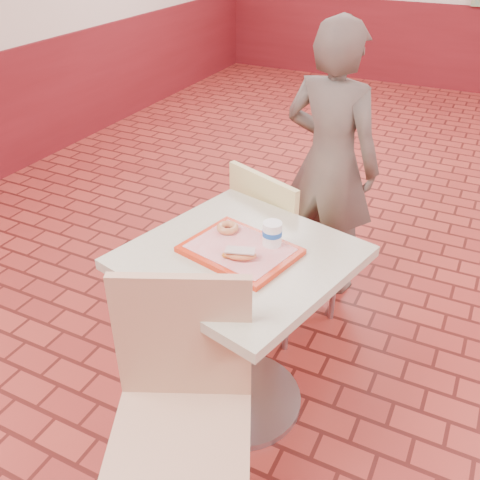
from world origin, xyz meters
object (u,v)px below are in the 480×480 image
at_px(ring_donut, 228,228).
at_px(long_john_donut, 239,254).
at_px(main_table, 240,307).
at_px(chair_main_back, 278,243).
at_px(chair_main_front, 182,405).
at_px(paper_cup, 272,233).
at_px(serving_tray, 240,250).
at_px(customer, 330,164).

bearing_deg(ring_donut, long_john_donut, -50.27).
relative_size(main_table, ring_donut, 9.25).
bearing_deg(chair_main_back, main_table, 119.39).
height_order(chair_main_front, paper_cup, chair_main_front).
bearing_deg(serving_tray, ring_donut, 138.08).
relative_size(chair_main_back, ring_donut, 10.42).
height_order(customer, serving_tray, customer).
bearing_deg(main_table, ring_donut, 138.08).
distance_m(chair_main_back, paper_cup, 0.67).
relative_size(customer, ring_donut, 17.28).
xyz_separation_m(ring_donut, paper_cup, (0.20, -0.01, 0.04)).
bearing_deg(main_table, serving_tray, -90.00).
relative_size(customer, paper_cup, 16.18).
height_order(ring_donut, paper_cup, paper_cup).
xyz_separation_m(chair_main_front, chair_main_back, (-0.13, 1.14, -0.04)).
bearing_deg(serving_tray, chair_main_front, -84.43).
distance_m(chair_main_back, customer, 0.58).
bearing_deg(chair_main_front, long_john_donut, 67.86).
xyz_separation_m(customer, serving_tray, (-0.01, -1.11, 0.07)).
height_order(chair_main_front, customer, customer).
distance_m(main_table, customer, 1.13).
relative_size(chair_main_front, long_john_donut, 7.34).
xyz_separation_m(main_table, serving_tray, (0.00, -0.00, 0.29)).
bearing_deg(chair_main_front, customer, 66.80).
height_order(chair_main_front, ring_donut, chair_main_front).
relative_size(chair_main_back, customer, 0.60).
xyz_separation_m(customer, paper_cup, (0.09, -1.03, 0.13)).
height_order(main_table, chair_main_back, chair_main_back).
bearing_deg(ring_donut, chair_main_back, 87.35).
height_order(main_table, customer, customer).
xyz_separation_m(main_table, long_john_donut, (0.03, -0.07, 0.32)).
distance_m(serving_tray, ring_donut, 0.14).
height_order(customer, paper_cup, customer).
relative_size(customer, long_john_donut, 11.38).
relative_size(main_table, serving_tray, 2.05).
xyz_separation_m(chair_main_back, ring_donut, (-0.02, -0.50, 0.35)).
xyz_separation_m(chair_main_front, long_john_donut, (-0.02, 0.48, 0.32)).
bearing_deg(chair_main_back, customer, -77.80).
height_order(chair_main_back, serving_tray, chair_main_back).
distance_m(chair_main_back, long_john_donut, 0.76).
distance_m(chair_main_front, long_john_donut, 0.58).
xyz_separation_m(customer, ring_donut, (-0.11, -1.01, 0.10)).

